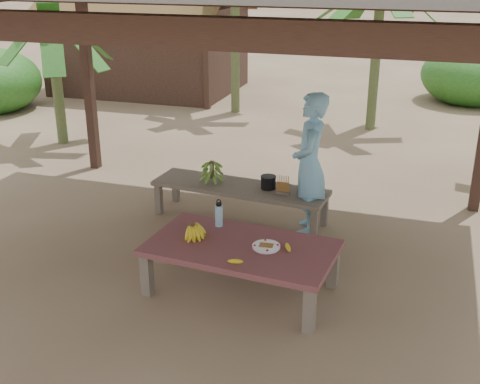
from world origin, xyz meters
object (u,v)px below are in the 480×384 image
(ripe_banana_bunch, at_px, (192,230))
(water_flask, at_px, (219,215))
(bench, at_px, (240,190))
(plate, at_px, (266,247))
(woman, at_px, (309,164))
(work_table, at_px, (241,251))
(cooking_pot, at_px, (268,183))

(ripe_banana_bunch, distance_m, water_flask, 0.38)
(bench, relative_size, plate, 8.35)
(water_flask, relative_size, woman, 0.18)
(water_flask, bearing_deg, plate, -30.15)
(work_table, distance_m, water_flask, 0.54)
(work_table, distance_m, woman, 1.68)
(plate, height_order, water_flask, water_flask)
(woman, bearing_deg, bench, -103.26)
(bench, distance_m, plate, 1.83)
(cooking_pot, relative_size, woman, 0.11)
(cooking_pot, height_order, woman, woman)
(water_flask, relative_size, cooking_pot, 1.63)
(plate, bearing_deg, water_flask, 149.85)
(work_table, distance_m, plate, 0.26)
(work_table, distance_m, cooking_pot, 1.69)
(work_table, bearing_deg, bench, 112.96)
(woman, bearing_deg, ripe_banana_bunch, -37.54)
(bench, relative_size, water_flask, 7.55)
(ripe_banana_bunch, distance_m, plate, 0.77)
(work_table, bearing_deg, ripe_banana_bunch, -177.56)
(ripe_banana_bunch, bearing_deg, plate, -1.13)
(bench, height_order, plate, plate)
(ripe_banana_bunch, height_order, plate, ripe_banana_bunch)
(bench, distance_m, ripe_banana_bunch, 1.65)
(water_flask, xyz_separation_m, cooking_pot, (0.17, 1.32, -0.10))
(plate, bearing_deg, bench, 115.67)
(cooking_pot, bearing_deg, bench, -176.99)
(work_table, distance_m, bench, 1.74)
(water_flask, distance_m, cooking_pot, 1.33)
(work_table, xyz_separation_m, plate, (0.25, 0.01, 0.08))
(plate, xyz_separation_m, woman, (0.08, 1.59, 0.33))
(bench, distance_m, cooking_pot, 0.38)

